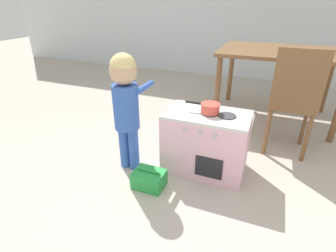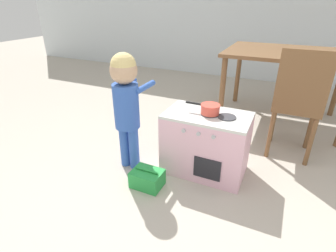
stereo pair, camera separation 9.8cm
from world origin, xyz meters
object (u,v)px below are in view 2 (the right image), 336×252
(toy_pot, at_px, (210,108))
(dining_table, at_px, (288,60))
(dining_chair_near, at_px, (297,103))
(toy_basket, at_px, (147,178))
(play_kitchen, at_px, (206,143))
(child_figure, at_px, (126,96))

(toy_pot, bearing_deg, dining_table, 71.38)
(dining_chair_near, bearing_deg, toy_basket, -135.72)
(toy_pot, relative_size, dining_table, 0.21)
(toy_pot, bearing_deg, dining_chair_near, 41.69)
(play_kitchen, relative_size, child_figure, 0.68)
(dining_chair_near, bearing_deg, child_figure, -148.63)
(toy_pot, relative_size, child_figure, 0.28)
(play_kitchen, xyz_separation_m, dining_table, (0.45, 1.29, 0.43))
(toy_pot, bearing_deg, child_figure, -161.61)
(dining_table, bearing_deg, toy_pot, -108.62)
(play_kitchen, bearing_deg, toy_pot, 2.33)
(dining_table, relative_size, dining_chair_near, 1.34)
(toy_basket, height_order, dining_table, dining_table)
(toy_pot, xyz_separation_m, child_figure, (-0.58, -0.19, 0.07))
(play_kitchen, height_order, dining_table, dining_table)
(child_figure, distance_m, toy_basket, 0.62)
(play_kitchen, height_order, toy_basket, play_kitchen)
(play_kitchen, distance_m, dining_chair_near, 0.82)
(toy_basket, height_order, dining_chair_near, dining_chair_near)
(toy_pot, xyz_separation_m, dining_chair_near, (0.57, 0.51, -0.04))
(toy_pot, xyz_separation_m, dining_table, (0.43, 1.29, 0.14))
(dining_chair_near, bearing_deg, play_kitchen, -138.86)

